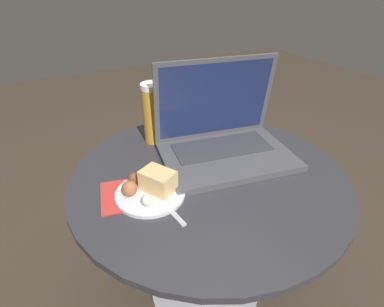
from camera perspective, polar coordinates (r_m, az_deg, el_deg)
name	(u,v)px	position (r m, az deg, el deg)	size (l,w,h in m)	color
ground_plane	(205,287)	(1.21, 2.42, -24.07)	(6.00, 6.00, 0.00)	#382D23
table	(207,208)	(0.92, 2.95, -10.34)	(0.76, 0.76, 0.52)	#9E9EA3
napkin	(138,193)	(0.77, -10.18, -7.33)	(0.21, 0.17, 0.00)	#B7332D
laptop	(223,137)	(0.90, 5.85, 3.23)	(0.42, 0.33, 0.28)	#47474C
beer_glass	(154,113)	(0.96, -7.24, 7.64)	(0.07, 0.07, 0.19)	gold
snack_plate	(151,188)	(0.75, -7.84, -6.44)	(0.17, 0.17, 0.06)	silver
fork	(162,201)	(0.74, -5.78, -9.02)	(0.04, 0.17, 0.00)	#B2B2B7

